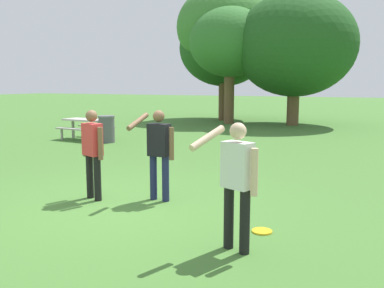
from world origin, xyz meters
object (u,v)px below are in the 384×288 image
at_px(person_bystander, 159,148).
at_px(tree_broad_center, 225,28).
at_px(frisbee, 262,231).
at_px(trash_can_beside_table, 107,129).
at_px(person_catcher, 93,149).
at_px(picnic_table_near, 86,124).
at_px(tree_slender_mid, 295,45).
at_px(tree_far_right, 230,43).
at_px(tree_tall_left, 224,48).
at_px(person_thrower, 237,177).

relative_size(person_bystander, tree_broad_center, 0.22).
bearing_deg(frisbee, trash_can_beside_table, 138.33).
relative_size(frisbee, trash_can_beside_table, 0.31).
relative_size(person_catcher, tree_broad_center, 0.22).
xyz_separation_m(picnic_table_near, tree_slender_mid, (6.08, 8.67, 3.40)).
xyz_separation_m(frisbee, picnic_table_near, (-8.69, 7.02, 0.55)).
bearing_deg(tree_far_right, tree_tall_left, 116.35).
bearing_deg(frisbee, tree_tall_left, 111.79).
relative_size(person_thrower, frisbee, 5.57).
xyz_separation_m(person_bystander, tree_slender_mid, (-0.48, 14.86, 3.00)).
relative_size(tree_tall_left, tree_far_right, 1.05).
height_order(person_bystander, trash_can_beside_table, person_bystander).
distance_m(person_bystander, frisbee, 2.48).
bearing_deg(person_bystander, trash_can_beside_table, 132.52).
relative_size(tree_far_right, tree_slender_mid, 0.91).
height_order(person_bystander, frisbee, person_bystander).
distance_m(picnic_table_near, tree_tall_left, 11.21).
xyz_separation_m(picnic_table_near, tree_far_right, (2.87, 8.11, 3.59)).
distance_m(trash_can_beside_table, tree_far_right, 9.40).
bearing_deg(person_thrower, tree_tall_left, 110.56).
height_order(picnic_table_near, tree_tall_left, tree_tall_left).
bearing_deg(tree_tall_left, person_thrower, -69.44).
bearing_deg(tree_slender_mid, picnic_table_near, -125.05).
xyz_separation_m(tree_broad_center, tree_slender_mid, (4.11, -1.17, -1.18)).
distance_m(person_catcher, trash_can_beside_table, 7.52).
relative_size(person_thrower, tree_broad_center, 0.22).
bearing_deg(person_catcher, tree_broad_center, 101.86).
xyz_separation_m(person_bystander, tree_far_right, (-3.69, 14.30, 3.19)).
xyz_separation_m(picnic_table_near, tree_tall_left, (1.68, 10.51, 3.52)).
bearing_deg(person_catcher, picnic_table_near, 129.37).
relative_size(frisbee, tree_tall_left, 0.05).
distance_m(person_bystander, tree_tall_left, 17.68).
height_order(person_thrower, tree_far_right, tree_far_right).
bearing_deg(person_thrower, frisbee, 80.54).
relative_size(person_thrower, trash_can_beside_table, 1.71).
bearing_deg(person_thrower, trash_can_beside_table, 134.56).
bearing_deg(tree_slender_mid, trash_can_beside_table, -118.17).
relative_size(frisbee, picnic_table_near, 0.16).
bearing_deg(trash_can_beside_table, tree_tall_left, 87.65).
bearing_deg(person_bystander, tree_far_right, 104.46).
relative_size(trash_can_beside_table, tree_far_right, 0.16).
bearing_deg(frisbee, tree_far_right, 111.04).
distance_m(trash_can_beside_table, tree_broad_center, 11.26).
bearing_deg(trash_can_beside_table, picnic_table_near, 162.66).
relative_size(person_catcher, frisbee, 5.57).
relative_size(trash_can_beside_table, tree_tall_left, 0.15).
distance_m(person_thrower, tree_slender_mid, 16.94).
xyz_separation_m(person_catcher, frisbee, (3.26, -0.41, -0.93)).
height_order(person_thrower, picnic_table_near, person_thrower).
bearing_deg(picnic_table_near, frisbee, -38.94).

